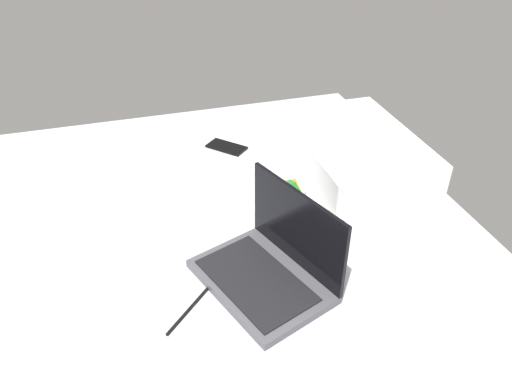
% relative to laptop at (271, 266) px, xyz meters
% --- Properties ---
extents(bed_mattress, '(1.80, 1.40, 0.18)m').
position_rel_laptop_xyz_m(bed_mattress, '(-0.12, -0.06, -0.13)').
color(bed_mattress, '#B7BCC6').
rests_on(bed_mattress, ground).
extents(laptop, '(0.39, 0.33, 0.23)m').
position_rel_laptop_xyz_m(laptop, '(0.00, 0.00, 0.00)').
color(laptop, '#4C4C51').
rests_on(laptop, bed_mattress).
extents(snack_cup, '(0.11, 0.09, 0.15)m').
position_rel_laptop_xyz_m(snack_cup, '(-0.21, 0.13, 0.02)').
color(snack_cup, silver).
rests_on(snack_cup, bed_mattress).
extents(cell_phone, '(0.15, 0.15, 0.01)m').
position_rel_laptop_xyz_m(cell_phone, '(-0.68, 0.05, -0.04)').
color(cell_phone, black).
rests_on(cell_phone, bed_mattress).
extents(pillow, '(0.52, 0.36, 0.13)m').
position_rel_laptop_xyz_m(pillow, '(-0.42, 0.42, 0.02)').
color(pillow, white).
rests_on(pillow, bed_mattress).
extents(charger_cable, '(0.12, 0.13, 0.01)m').
position_rel_laptop_xyz_m(charger_cable, '(0.05, -0.21, -0.04)').
color(charger_cable, black).
rests_on(charger_cable, bed_mattress).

